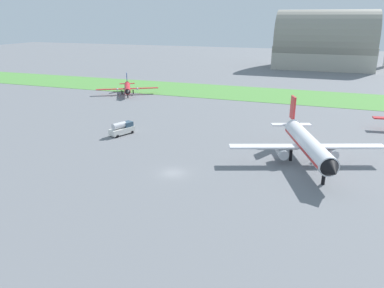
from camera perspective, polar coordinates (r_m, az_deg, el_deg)
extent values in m
plane|color=slate|center=(69.47, -2.95, -4.54)|extent=(600.00, 600.00, 0.00)
cube|color=#549342|center=(143.71, 9.29, 7.76)|extent=(360.00, 28.00, 0.08)
cylinder|color=white|center=(75.91, 17.68, -0.08)|extent=(11.21, 23.17, 3.57)
cone|color=black|center=(64.53, 21.05, -3.88)|extent=(4.38, 4.23, 3.49)
cone|color=white|center=(88.22, 15.13, 3.12)|extent=(4.55, 5.35, 3.21)
cube|color=red|center=(76.00, 17.66, -0.27)|extent=(10.84, 21.98, 0.50)
cube|color=white|center=(79.41, 22.85, -0.34)|extent=(15.41, 7.37, 0.36)
cube|color=white|center=(74.69, 11.80, -0.38)|extent=(15.41, 7.37, 0.36)
cylinder|color=#B7BABF|center=(78.77, 20.85, -1.22)|extent=(3.16, 4.32, 1.96)
cylinder|color=#B7BABF|center=(75.75, 13.81, -1.28)|extent=(3.16, 4.32, 1.96)
cube|color=red|center=(86.65, 15.46, 5.49)|extent=(1.38, 2.89, 5.19)
cube|color=white|center=(88.27, 16.65, 2.92)|extent=(4.93, 3.36, 0.29)
cube|color=white|center=(87.06, 13.79, 2.96)|extent=(4.93, 3.36, 0.29)
cylinder|color=black|center=(68.41, 19.82, -5.08)|extent=(0.64, 0.64, 2.27)
cylinder|color=black|center=(79.20, 19.06, -1.68)|extent=(0.64, 0.64, 2.27)
cylinder|color=black|center=(77.53, 15.15, -1.72)|extent=(0.64, 0.64, 2.27)
cylinder|color=red|center=(141.94, -10.05, 8.61)|extent=(9.36, 14.36, 2.12)
cone|color=black|center=(133.59, -10.02, 7.96)|extent=(2.86, 2.87, 2.08)
cone|color=red|center=(150.67, -10.09, 9.32)|extent=(3.12, 3.53, 1.91)
cube|color=#19479E|center=(141.97, -10.05, 8.55)|extent=(8.98, 13.64, 0.30)
cube|color=red|center=(142.54, -7.67, 8.62)|extent=(10.90, 7.03, 0.21)
cube|color=red|center=(142.55, -12.41, 8.35)|extent=(10.90, 7.03, 0.21)
cylinder|color=#B7BABF|center=(141.88, -8.52, 8.54)|extent=(1.43, 1.81, 0.68)
cylinder|color=#B7BABF|center=(141.89, -11.57, 8.36)|extent=(1.43, 1.81, 0.68)
cube|color=#19479E|center=(149.86, -10.15, 10.23)|extent=(1.16, 1.79, 3.40)
cube|color=red|center=(150.27, -9.52, 9.30)|extent=(3.21, 2.57, 0.17)
cube|color=red|center=(150.27, -10.66, 9.23)|extent=(3.21, 2.57, 0.17)
cylinder|color=black|center=(136.02, -9.98, 7.38)|extent=(0.38, 0.38, 1.49)
cylinder|color=black|center=(143.33, -9.17, 8.03)|extent=(0.38, 0.38, 1.49)
cylinder|color=black|center=(143.33, -10.86, 7.93)|extent=(0.38, 0.38, 1.49)
cube|color=white|center=(93.16, -10.88, 2.07)|extent=(4.74, 6.92, 1.40)
cylinder|color=silver|center=(92.30, -11.32, 2.84)|extent=(2.80, 3.89, 1.54)
cube|color=#334C60|center=(93.84, -10.05, 3.08)|extent=(2.77, 2.94, 1.20)
cylinder|color=black|center=(95.58, -10.21, 2.12)|extent=(0.50, 0.74, 0.70)
cylinder|color=black|center=(93.76, -9.31, 1.83)|extent=(0.50, 0.74, 0.70)
cylinder|color=black|center=(93.03, -12.41, 1.49)|extent=(0.50, 0.74, 0.70)
cylinder|color=black|center=(91.16, -11.53, 1.19)|extent=(0.50, 0.74, 0.70)
cube|color=#B2AD9E|center=(226.71, 19.69, 12.68)|extent=(53.79, 29.24, 12.85)
cylinder|color=gray|center=(226.01, 19.96, 15.03)|extent=(52.71, 32.17, 32.17)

